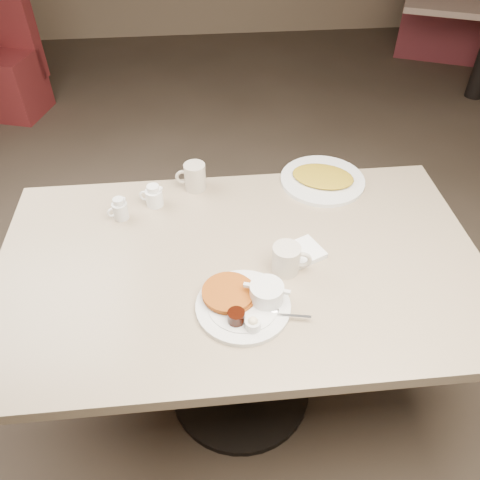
{
  "coord_description": "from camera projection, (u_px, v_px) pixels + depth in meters",
  "views": [
    {
      "loc": [
        -0.1,
        -1.05,
        1.81
      ],
      "look_at": [
        0.0,
        0.02,
        0.82
      ],
      "focal_mm": 36.38,
      "sensor_mm": 36.0,
      "label": 1
    }
  ],
  "objects": [
    {
      "name": "hash_plate",
      "position": [
        323.0,
        179.0,
        1.79
      ],
      "size": [
        0.4,
        0.4,
        0.04
      ],
      "color": "silver",
      "rests_on": "diner_table"
    },
    {
      "name": "diner_table",
      "position": [
        241.0,
        297.0,
        1.61
      ],
      "size": [
        1.5,
        0.9,
        0.75
      ],
      "color": "tan",
      "rests_on": "ground"
    },
    {
      "name": "room",
      "position": [
        241.0,
        51.0,
        1.05
      ],
      "size": [
        7.04,
        8.04,
        2.84
      ],
      "color": "#4C3F33",
      "rests_on": "ground"
    },
    {
      "name": "creamer_right",
      "position": [
        154.0,
        196.0,
        1.68
      ],
      "size": [
        0.09,
        0.07,
        0.08
      ],
      "color": "white",
      "rests_on": "diner_table"
    },
    {
      "name": "main_plate",
      "position": [
        246.0,
        301.0,
        1.35
      ],
      "size": [
        0.35,
        0.34,
        0.07
      ],
      "color": "silver",
      "rests_on": "diner_table"
    },
    {
      "name": "coffee_mug_near",
      "position": [
        287.0,
        259.0,
        1.44
      ],
      "size": [
        0.13,
        0.1,
        0.09
      ],
      "color": "beige",
      "rests_on": "diner_table"
    },
    {
      "name": "creamer_left",
      "position": [
        120.0,
        209.0,
        1.62
      ],
      "size": [
        0.07,
        0.06,
        0.08
      ],
      "color": "silver",
      "rests_on": "diner_table"
    },
    {
      "name": "coffee_mug_far",
      "position": [
        194.0,
        177.0,
        1.74
      ],
      "size": [
        0.11,
        0.08,
        0.1
      ],
      "color": "beige",
      "rests_on": "diner_table"
    },
    {
      "name": "napkin",
      "position": [
        301.0,
        253.0,
        1.51
      ],
      "size": [
        0.16,
        0.15,
        0.02
      ],
      "color": "white",
      "rests_on": "diner_table"
    }
  ]
}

